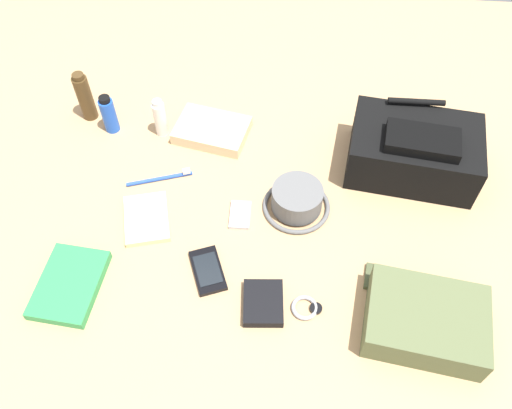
{
  "coord_description": "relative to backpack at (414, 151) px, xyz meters",
  "views": [
    {
      "loc": [
        0.06,
        -0.81,
        1.13
      ],
      "look_at": [
        0.0,
        0.0,
        0.04
      ],
      "focal_mm": 38.02,
      "sensor_mm": 36.0,
      "label": 1
    }
  ],
  "objects": [
    {
      "name": "cologne_bottle",
      "position": [
        -0.92,
        0.13,
        0.0
      ],
      "size": [
        0.04,
        0.04,
        0.16
      ],
      "color": "#473319",
      "rests_on": "ground_plane"
    },
    {
      "name": "paperback_novel",
      "position": [
        -0.82,
        -0.43,
        -0.06
      ],
      "size": [
        0.16,
        0.21,
        0.03
      ],
      "color": "#2D934C",
      "rests_on": "ground_plane"
    },
    {
      "name": "folded_towel",
      "position": [
        -0.55,
        0.08,
        -0.05
      ],
      "size": [
        0.23,
        0.18,
        0.04
      ],
      "primitive_type": "cube",
      "rotation": [
        0.0,
        0.0,
        -0.22
      ],
      "color": "beige",
      "rests_on": "ground_plane"
    },
    {
      "name": "media_player",
      "position": [
        -0.44,
        -0.2,
        -0.07
      ],
      "size": [
        0.05,
        0.08,
        0.01
      ],
      "color": "#B7B7BC",
      "rests_on": "ground_plane"
    },
    {
      "name": "toiletry_pouch",
      "position": [
        -0.01,
        -0.47,
        -0.03
      ],
      "size": [
        0.28,
        0.27,
        0.08
      ],
      "color": "#56603D",
      "rests_on": "ground_plane"
    },
    {
      "name": "bucket_hat",
      "position": [
        -0.3,
        -0.16,
        -0.04
      ],
      "size": [
        0.17,
        0.17,
        0.07
      ],
      "color": "#606060",
      "rests_on": "ground_plane"
    },
    {
      "name": "cell_phone",
      "position": [
        -0.5,
        -0.36,
        -0.07
      ],
      "size": [
        0.11,
        0.14,
        0.01
      ],
      "color": "black",
      "rests_on": "ground_plane"
    },
    {
      "name": "wallet",
      "position": [
        -0.37,
        -0.44,
        -0.06
      ],
      "size": [
        0.1,
        0.12,
        0.02
      ],
      "primitive_type": "cube",
      "rotation": [
        0.0,
        0.0,
        0.07
      ],
      "color": "black",
      "rests_on": "ground_plane"
    },
    {
      "name": "deodorant_spray",
      "position": [
        -0.84,
        0.09,
        -0.01
      ],
      "size": [
        0.04,
        0.04,
        0.12
      ],
      "color": "blue",
      "rests_on": "ground_plane"
    },
    {
      "name": "toothpaste_tube",
      "position": [
        -0.69,
        0.08,
        -0.01
      ],
      "size": [
        0.04,
        0.04,
        0.12
      ],
      "color": "white",
      "rests_on": "ground_plane"
    },
    {
      "name": "ground_plane",
      "position": [
        -0.4,
        -0.19,
        -0.08
      ],
      "size": [
        2.64,
        2.02,
        0.02
      ],
      "primitive_type": "cube",
      "color": "tan",
      "rests_on": "ground"
    },
    {
      "name": "backpack",
      "position": [
        0.0,
        0.0,
        0.0
      ],
      "size": [
        0.36,
        0.26,
        0.16
      ],
      "color": "black",
      "rests_on": "ground_plane"
    },
    {
      "name": "notepad",
      "position": [
        -0.68,
        -0.23,
        -0.06
      ],
      "size": [
        0.14,
        0.17,
        0.02
      ],
      "primitive_type": "cube",
      "rotation": [
        0.0,
        0.0,
        0.25
      ],
      "color": "beige",
      "rests_on": "ground_plane"
    },
    {
      "name": "toothbrush",
      "position": [
        -0.66,
        -0.09,
        -0.07
      ],
      "size": [
        0.17,
        0.06,
        0.02
      ],
      "color": "blue",
      "rests_on": "ground_plane"
    },
    {
      "name": "wristwatch",
      "position": [
        -0.27,
        -0.44,
        -0.07
      ],
      "size": [
        0.07,
        0.06,
        0.01
      ],
      "color": "#99999E",
      "rests_on": "ground_plane"
    }
  ]
}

